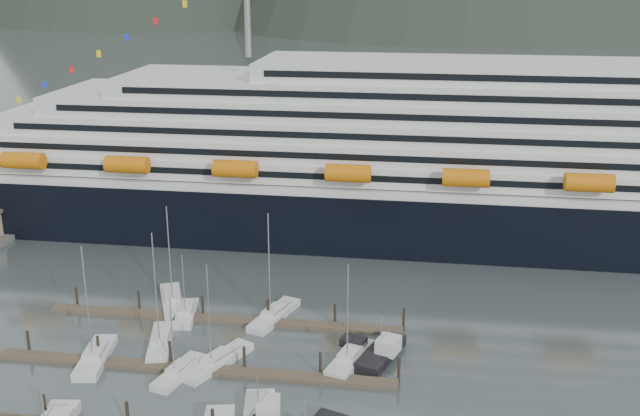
# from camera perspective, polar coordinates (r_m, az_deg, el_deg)

# --- Properties ---
(ground) EXTENTS (1600.00, 1600.00, 0.00)m
(ground) POSITION_cam_1_polar(r_m,az_deg,el_deg) (87.04, -7.09, -13.42)
(ground) COLOR #4E5A5B
(ground) RESTS_ON ground
(cruise_ship) EXTENTS (210.00, 30.40, 50.30)m
(cruise_ship) POSITION_cam_1_polar(r_m,az_deg,el_deg) (130.84, 12.09, 2.91)
(cruise_ship) COLOR black
(cruise_ship) RESTS_ON ground
(dock_mid) EXTENTS (48.18, 2.28, 3.20)m
(dock_mid) POSITION_cam_1_polar(r_m,az_deg,el_deg) (90.70, -9.64, -11.93)
(dock_mid) COLOR #4C3F31
(dock_mid) RESTS_ON ground
(dock_far) EXTENTS (48.18, 2.28, 3.20)m
(dock_far) POSITION_cam_1_polar(r_m,az_deg,el_deg) (101.63, -7.40, -8.37)
(dock_far) COLOR #4C3F31
(dock_far) RESTS_ON ground
(sailboat_a) EXTENTS (4.33, 10.22, 15.66)m
(sailboat_a) POSITION_cam_1_polar(r_m,az_deg,el_deg) (95.13, -16.73, -10.88)
(sailboat_a) COLOR silver
(sailboat_a) RESTS_ON ground
(sailboat_b) EXTENTS (5.04, 10.44, 15.82)m
(sailboat_b) POSITION_cam_1_polar(r_m,az_deg,el_deg) (96.56, -12.04, -10.04)
(sailboat_b) COLOR silver
(sailboat_b) RESTS_ON ground
(sailboat_c) EXTENTS (4.32, 8.81, 10.58)m
(sailboat_c) POSITION_cam_1_polar(r_m,az_deg,el_deg) (89.91, -10.69, -12.22)
(sailboat_c) COLOR silver
(sailboat_c) RESTS_ON ground
(sailboat_d) EXTENTS (6.89, 10.67, 13.67)m
(sailboat_d) POSITION_cam_1_polar(r_m,az_deg,el_deg) (91.30, -7.81, -11.54)
(sailboat_d) COLOR silver
(sailboat_d) RESTS_ON ground
(sailboat_e) EXTENTS (6.73, 10.85, 15.22)m
(sailboat_e) POSITION_cam_1_polar(r_m,az_deg,el_deg) (107.39, -11.19, -6.99)
(sailboat_e) COLOR silver
(sailboat_e) RESTS_ON ground
(sailboat_f) EXTENTS (3.73, 8.41, 9.70)m
(sailboat_f) POSITION_cam_1_polar(r_m,az_deg,el_deg) (103.44, -10.14, -7.97)
(sailboat_f) COLOR silver
(sailboat_f) RESTS_ON ground
(sailboat_g) EXTENTS (5.56, 10.80, 15.68)m
(sailboat_g) POSITION_cam_1_polar(r_m,az_deg,el_deg) (101.53, -3.52, -8.19)
(sailboat_g) COLOR silver
(sailboat_g) RESTS_ON ground
(sailboat_h) EXTENTS (5.27, 9.90, 13.52)m
(sailboat_h) POSITION_cam_1_polar(r_m,az_deg,el_deg) (91.07, 2.31, -11.44)
(sailboat_h) COLOR silver
(sailboat_h) RESTS_ON ground
(trawler_e) EXTENTS (8.07, 9.96, 6.11)m
(trawler_e) POSITION_cam_1_polar(r_m,az_deg,el_deg) (92.05, 4.58, -10.87)
(trawler_e) COLOR black
(trawler_e) RESTS_ON ground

